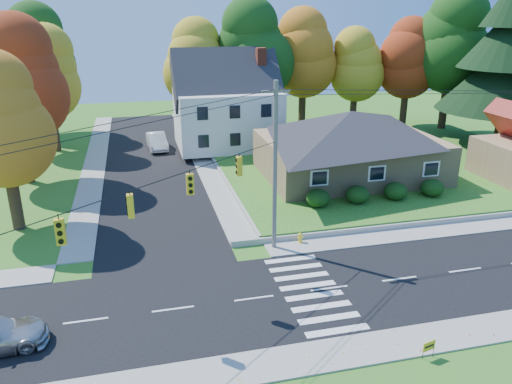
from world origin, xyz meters
TOP-DOWN VIEW (x-y plane):
  - ground at (0.00, 0.00)m, footprint 120.00×120.00m
  - road_main at (0.00, 0.00)m, footprint 90.00×8.00m
  - road_cross at (-8.00, 26.00)m, footprint 8.00×44.00m
  - sidewalk_north at (0.00, 5.00)m, footprint 90.00×2.00m
  - sidewalk_south at (0.00, -5.00)m, footprint 90.00×2.00m
  - lawn at (13.00, 21.00)m, footprint 30.00×30.00m
  - ranch_house at (8.00, 16.00)m, footprint 14.60×10.60m
  - colonial_house at (0.04, 28.00)m, footprint 10.40×8.40m
  - hedge_row at (7.50, 9.80)m, footprint 10.70×1.70m
  - traffic_infrastructure at (-0.15, 1.35)m, footprint 38.10×10.66m
  - tree_lot_0 at (-2.00, 34.00)m, footprint 6.72×6.72m
  - tree_lot_1 at (4.00, 33.00)m, footprint 7.84×7.84m
  - tree_lot_2 at (10.00, 34.00)m, footprint 7.28×7.28m
  - tree_lot_3 at (16.00, 33.00)m, footprint 6.16×6.16m
  - tree_lot_4 at (22.00, 32.00)m, footprint 6.72×6.72m
  - tree_lot_5 at (26.00, 30.00)m, footprint 8.40×8.40m
  - conifer_east_a at (27.00, 22.00)m, footprint 12.80×12.80m
  - tree_west_0 at (-17.00, 12.00)m, footprint 6.16×6.16m
  - tree_west_1 at (-18.00, 22.00)m, footprint 7.28×7.28m
  - tree_west_2 at (-17.00, 32.00)m, footprint 6.72×6.72m
  - tree_west_3 at (-19.00, 40.00)m, footprint 7.84×7.84m
  - white_car at (-7.00, 30.10)m, footprint 2.11×5.12m
  - fire_hydrant at (0.25, 5.44)m, footprint 0.40×0.31m
  - yard_sign at (1.90, -6.10)m, footprint 0.63×0.18m

SIDE VIEW (x-z plane):
  - ground at x=0.00m, z-range 0.00..0.00m
  - road_main at x=0.00m, z-range 0.00..0.02m
  - road_cross at x=-8.00m, z-range 0.00..0.02m
  - sidewalk_north at x=0.00m, z-range 0.00..0.08m
  - sidewalk_south at x=0.00m, z-range 0.00..0.08m
  - lawn at x=13.00m, z-range 0.00..0.50m
  - fire_hydrant at x=0.25m, z-range -0.02..0.69m
  - yard_sign at x=1.90m, z-range 0.17..0.98m
  - white_car at x=-7.00m, z-range 0.02..1.67m
  - hedge_row at x=7.50m, z-range 0.50..1.77m
  - ranch_house at x=8.00m, z-range 0.57..5.97m
  - colonial_house at x=0.04m, z-range -0.22..9.38m
  - traffic_infrastructure at x=-0.15m, z-range 0.15..10.15m
  - tree_west_0 at x=-17.00m, z-range 1.42..12.89m
  - tree_lot_3 at x=16.00m, z-range 1.92..13.39m
  - tree_west_2 at x=-17.00m, z-range 1.55..14.06m
  - tree_lot_0 at x=-2.00m, z-range 2.05..14.56m
  - tree_lot_4 at x=22.00m, z-range 2.05..14.56m
  - tree_west_1 at x=-18.00m, z-range 1.68..15.24m
  - tree_lot_2 at x=10.00m, z-range 2.18..15.74m
  - tree_west_3 at x=-19.00m, z-range 1.81..16.41m
  - conifer_east_a at x=27.00m, z-range 0.91..17.87m
  - tree_lot_1 at x=4.00m, z-range 2.31..16.91m
  - tree_lot_5 at x=26.00m, z-range 2.45..18.09m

